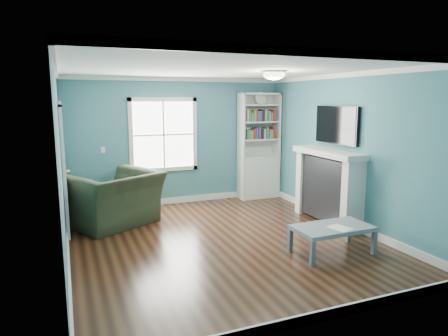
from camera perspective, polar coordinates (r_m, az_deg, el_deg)
name	(u,v)px	position (r m, az deg, el deg)	size (l,w,h in m)	color
floor	(223,241)	(6.29, -0.17, -10.33)	(5.00, 5.00, 0.00)	black
room_walls	(223,139)	(5.93, -0.17, 4.16)	(5.00, 5.00, 5.00)	teal
trim	(223,162)	(5.98, -0.17, 0.87)	(4.50, 5.00, 2.60)	white
window	(164,135)	(8.22, -8.62, 4.70)	(1.40, 0.06, 1.50)	white
bookshelf	(258,156)	(8.82, 4.95, 1.68)	(0.90, 0.35, 2.31)	silver
fireplace	(328,187)	(7.27, 14.63, -2.66)	(0.44, 1.58, 1.30)	black
tv	(337,125)	(7.20, 15.78, 5.93)	(0.06, 1.10, 0.65)	black
door	(64,167)	(6.97, -21.94, 0.07)	(0.12, 0.98, 2.17)	silver
ceiling_fixture	(274,74)	(6.39, 7.19, 13.17)	(0.38, 0.38, 0.15)	white
light_switch	(103,150)	(8.05, -16.91, 2.50)	(0.08, 0.01, 0.12)	white
recliner	(113,190)	(7.16, -15.53, -3.02)	(1.42, 0.92, 1.24)	black
coffee_table	(332,230)	(5.90, 15.23, -8.48)	(1.11, 0.61, 0.40)	#505660
paper_sheet	(340,228)	(5.82, 16.23, -8.23)	(0.24, 0.30, 0.00)	white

